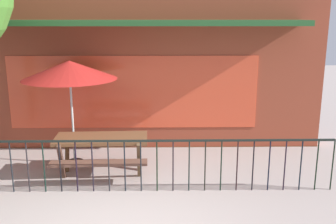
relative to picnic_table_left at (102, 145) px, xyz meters
name	(u,v)px	position (x,y,z in m)	size (l,w,h in m)	color
pub_storefront	(133,35)	(0.53, 1.84, 2.04)	(8.88, 1.41, 5.31)	#4F3317
patio_fence_front	(125,156)	(0.53, -0.80, 0.05)	(7.48, 0.04, 0.97)	black
picnic_table_left	(102,145)	(0.00, 0.00, 0.00)	(1.85, 1.42, 0.79)	brown
patio_umbrella	(70,70)	(-0.68, 0.59, 1.39)	(1.93, 1.93, 2.20)	black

